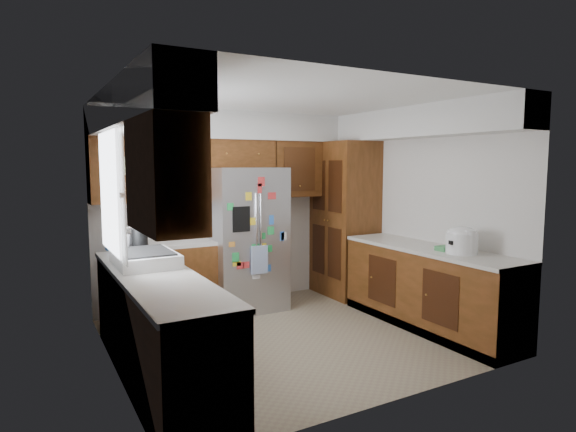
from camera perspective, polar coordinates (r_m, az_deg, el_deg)
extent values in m
plane|color=gray|center=(5.31, 0.52, -14.14)|extent=(3.60, 3.60, 0.00)
cube|color=silver|center=(6.45, -6.53, 0.85)|extent=(3.60, 0.04, 2.50)
cube|color=silver|center=(4.42, -20.21, -1.94)|extent=(0.04, 3.20, 2.50)
cube|color=silver|center=(6.11, 15.37, 0.37)|extent=(0.04, 3.20, 2.50)
cube|color=silver|center=(3.72, 12.85, -3.16)|extent=(3.60, 0.04, 2.50)
cube|color=white|center=(5.02, 0.55, 13.79)|extent=(3.60, 3.20, 0.02)
cube|color=silver|center=(6.26, -5.97, 10.55)|extent=(3.60, 0.38, 0.35)
cube|color=silver|center=(4.44, -18.26, 12.10)|extent=(0.38, 3.20, 0.35)
cube|color=silver|center=(5.96, 14.35, 10.61)|extent=(0.38, 3.20, 0.35)
cube|color=#47290D|center=(5.91, -16.20, 5.26)|extent=(1.33, 0.34, 0.75)
cube|color=#47290D|center=(6.79, 2.89, 5.59)|extent=(1.33, 0.34, 0.75)
cube|color=#47290D|center=(3.28, -14.43, 4.78)|extent=(0.34, 0.85, 0.75)
cube|color=white|center=(4.48, -20.42, 2.67)|extent=(0.02, 0.90, 1.05)
cube|color=white|center=(4.49, -19.94, 2.69)|extent=(0.01, 1.02, 1.15)
cube|color=#1D35AC|center=(5.75, -14.75, 3.79)|extent=(0.16, 0.02, 0.22)
cube|color=beige|center=(5.67, -18.25, 5.68)|extent=(0.16, 0.02, 0.20)
cube|color=#47290D|center=(4.37, -15.18, -12.78)|extent=(0.60, 2.60, 0.88)
cube|color=#47290D|center=(6.03, -12.64, -7.45)|extent=(0.75, 0.60, 0.88)
cube|color=beige|center=(4.25, -15.36, -6.89)|extent=(0.63, 2.60, 0.04)
cube|color=beige|center=(5.94, -12.74, -3.13)|extent=(0.75, 0.60, 0.04)
cube|color=black|center=(4.51, -15.04, -17.47)|extent=(0.60, 2.60, 0.10)
cube|color=white|center=(3.69, -7.04, -15.90)|extent=(0.01, 0.58, 0.80)
cube|color=#47290D|center=(5.70, 16.34, -8.33)|extent=(0.60, 2.25, 0.88)
cube|color=beige|center=(5.61, 16.48, -3.77)|extent=(0.63, 2.25, 0.04)
cube|color=black|center=(5.81, 16.22, -12.05)|extent=(0.60, 2.25, 0.10)
cube|color=#47290D|center=(6.81, 6.72, -0.36)|extent=(0.60, 0.90, 2.15)
cube|color=#98989D|center=(6.13, -5.07, -2.71)|extent=(0.90, 0.75, 1.80)
cylinder|color=silver|center=(5.74, -3.76, -1.78)|extent=(0.02, 0.02, 0.90)
cylinder|color=silver|center=(5.77, -3.22, -1.74)|extent=(0.02, 0.02, 0.90)
cube|color=black|center=(5.66, -5.55, -0.39)|extent=(0.22, 0.01, 0.30)
cube|color=silver|center=(5.80, -3.40, -5.21)|extent=(0.22, 0.01, 0.34)
cube|color=white|center=(5.94, -0.50, -2.41)|extent=(0.08, 0.00, 0.10)
cube|color=yellow|center=(5.82, -2.88, -3.54)|extent=(0.07, 0.00, 0.06)
cube|color=green|center=(5.78, -3.87, -3.68)|extent=(0.10, 0.00, 0.07)
cube|color=red|center=(5.77, -4.98, -5.81)|extent=(0.08, 0.00, 0.08)
cube|color=red|center=(5.73, -3.36, 3.28)|extent=(0.05, 0.00, 0.12)
cube|color=white|center=(5.86, -3.77, -7.19)|extent=(0.10, 0.00, 0.05)
cube|color=yellow|center=(5.72, -4.12, -0.63)|extent=(0.09, 0.00, 0.09)
cube|color=green|center=(5.84, -2.05, -1.74)|extent=(0.09, 0.00, 0.10)
cube|color=green|center=(5.59, -6.84, 1.09)|extent=(0.08, 0.00, 0.08)
cube|color=blue|center=(5.83, -1.96, -0.47)|extent=(0.06, 0.00, 0.11)
cube|color=red|center=(5.74, -5.67, -5.87)|extent=(0.09, 0.00, 0.08)
cube|color=blue|center=(5.92, -0.69, -2.40)|extent=(0.06, 0.00, 0.12)
cube|color=yellow|center=(5.67, -4.68, 2.34)|extent=(0.08, 0.00, 0.10)
cube|color=green|center=(5.69, -6.22, -4.91)|extent=(0.09, 0.00, 0.12)
cube|color=yellow|center=(5.71, -6.08, -5.66)|extent=(0.11, 0.00, 0.06)
cube|color=green|center=(5.80, -2.93, -2.38)|extent=(0.05, 0.00, 0.08)
cube|color=orange|center=(5.65, -6.66, -3.36)|extent=(0.08, 0.00, 0.06)
cube|color=red|center=(5.81, -1.91, 2.41)|extent=(0.11, 0.00, 0.08)
cube|color=blue|center=(5.90, -2.35, -6.19)|extent=(0.07, 0.00, 0.09)
cube|color=green|center=(5.86, -2.28, -3.89)|extent=(0.09, 0.00, 0.08)
cube|color=red|center=(5.73, -3.17, 4.09)|extent=(0.09, 0.00, 0.11)
cube|color=#47290D|center=(6.26, -6.01, 7.34)|extent=(0.96, 0.34, 0.35)
sphere|color=blue|center=(6.09, -9.00, 10.40)|extent=(0.30, 0.30, 0.30)
cylinder|color=black|center=(6.40, -3.82, 9.62)|extent=(0.28, 0.28, 0.16)
ellipsoid|color=#333338|center=(6.41, -3.82, 10.33)|extent=(0.26, 0.26, 0.12)
cube|color=white|center=(4.61, -16.58, -4.88)|extent=(0.52, 0.70, 0.12)
cube|color=black|center=(4.60, -16.61, -4.09)|extent=(0.44, 0.60, 0.02)
cylinder|color=silver|center=(4.55, -19.11, -3.08)|extent=(0.02, 0.02, 0.30)
cylinder|color=silver|center=(4.54, -18.42, -1.41)|extent=(0.16, 0.02, 0.02)
cube|color=yellow|center=(4.44, -13.71, -5.74)|extent=(0.10, 0.18, 0.04)
cube|color=black|center=(5.14, -17.12, -3.89)|extent=(0.18, 0.14, 0.10)
cylinder|color=black|center=(5.11, -17.18, -1.79)|extent=(0.16, 0.16, 0.28)
cylinder|color=#98989D|center=(5.32, -18.36, -3.05)|extent=(0.14, 0.14, 0.20)
sphere|color=white|center=(5.50, -17.63, -2.74)|extent=(0.20, 0.20, 0.20)
cube|color=#3F72B2|center=(5.55, -20.12, -2.85)|extent=(0.14, 0.10, 0.18)
cube|color=#BFB28C|center=(5.74, -17.74, -2.68)|extent=(0.10, 0.08, 0.14)
cylinder|color=white|center=(4.98, -17.66, -4.17)|extent=(0.08, 0.08, 0.11)
cylinder|color=white|center=(5.30, 19.89, -3.08)|extent=(0.32, 0.32, 0.21)
ellipsoid|color=white|center=(5.28, 19.93, -1.94)|extent=(0.31, 0.31, 0.14)
cube|color=black|center=(5.19, 18.82, -3.00)|extent=(0.04, 0.06, 0.04)
cylinder|color=white|center=(5.22, 20.70, -2.98)|extent=(0.12, 0.12, 0.26)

